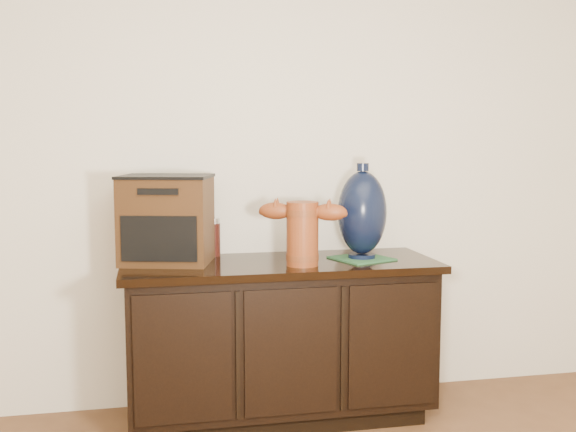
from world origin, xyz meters
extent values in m
plane|color=white|center=(0.00, 2.50, 1.30)|extent=(4.50, 0.00, 4.50)
cube|color=black|center=(0.00, 2.23, 0.04)|extent=(1.29, 0.45, 0.08)
cube|color=black|center=(0.00, 2.23, 0.40)|extent=(1.40, 0.50, 0.64)
cube|color=black|center=(0.00, 2.23, 0.74)|extent=(1.46, 0.56, 0.03)
cube|color=black|center=(-0.47, 1.97, 0.40)|extent=(0.41, 0.01, 0.56)
cube|color=black|center=(0.00, 1.97, 0.40)|extent=(0.41, 0.01, 0.56)
cube|color=black|center=(0.47, 1.97, 0.40)|extent=(0.41, 0.01, 0.56)
cylinder|color=brown|center=(0.08, 2.11, 0.90)|extent=(0.19, 0.19, 0.29)
cylinder|color=#431A0D|center=(0.08, 2.11, 0.79)|extent=(0.20, 0.20, 0.03)
cylinder|color=#431A0D|center=(0.08, 2.11, 1.00)|extent=(0.20, 0.20, 0.03)
ellipsoid|color=brown|center=(-0.03, 2.16, 1.00)|extent=(0.17, 0.13, 0.08)
ellipsoid|color=brown|center=(0.19, 2.06, 1.00)|extent=(0.17, 0.13, 0.08)
cube|color=#3C220F|center=(-0.51, 2.31, 0.95)|extent=(0.46, 0.40, 0.39)
cube|color=black|center=(-0.55, 2.15, 0.89)|extent=(0.33, 0.09, 0.20)
cube|color=black|center=(-0.51, 2.31, 1.15)|extent=(0.47, 0.41, 0.01)
cube|color=#2A5E34|center=(0.39, 2.21, 0.76)|extent=(0.31, 0.31, 0.01)
cylinder|color=black|center=(0.39, 2.21, 0.77)|extent=(0.13, 0.13, 0.02)
ellipsoid|color=black|center=(0.39, 2.21, 0.98)|extent=(0.30, 0.30, 0.39)
cylinder|color=black|center=(0.39, 2.21, 1.19)|extent=(0.06, 0.06, 0.04)
cylinder|color=#53160E|center=(-0.29, 2.45, 0.83)|extent=(0.06, 0.06, 0.16)
cylinder|color=silver|center=(-0.29, 2.45, 0.93)|extent=(0.06, 0.06, 0.03)
camera|label=1|loc=(-0.59, -0.81, 1.32)|focal=42.00mm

